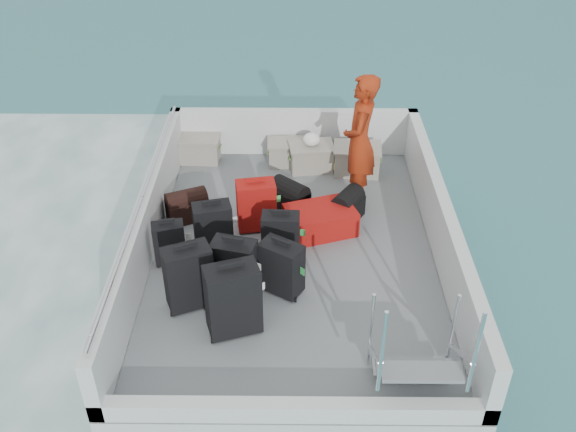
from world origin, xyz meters
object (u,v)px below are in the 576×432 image
Objects in this scene: crate_3 at (357,160)px; suitcase_5 at (256,206)px; suitcase_1 at (169,244)px; crate_0 at (199,149)px; suitcase_2 at (213,228)px; crate_2 at (311,158)px; suitcase_3 at (233,301)px; suitcase_8 at (320,220)px; suitcase_0 at (189,278)px; suitcase_6 at (281,268)px; passenger at (360,141)px; crate_1 at (287,153)px; suitcase_4 at (235,269)px; suitcase_7 at (281,237)px.

suitcase_5 is at bearing -134.37° from crate_3.
crate_0 is (0.04, 2.44, -0.10)m from suitcase_1.
crate_2 is (1.20, 1.95, -0.14)m from suitcase_2.
suitcase_3 is at bearing -115.06° from crate_3.
suitcase_8 is 1.43× the size of crate_0.
crate_3 is (0.65, -0.09, 0.01)m from crate_2.
suitcase_0 is 0.99m from suitcase_6.
passenger is at bearing 17.45° from suitcase_5.
crate_1 is 0.90× the size of crate_2.
suitcase_3 reaches higher than suitcase_1.
crate_2 is at bearing -134.05° from passenger.
suitcase_2 reaches higher than crate_1.
suitcase_4 reaches higher than crate_1.
suitcase_5 is 1.05× the size of crate_3.
crate_2 is (1.64, -0.25, 0.00)m from crate_0.
crate_1 is 1.53m from passenger.
suitcase_3 is 3.41m from crate_2.
suitcase_2 is at bearing -47.27° from passenger.
suitcase_0 reaches higher than suitcase_2.
suitcase_8 is 1.56m from crate_3.
suitcase_7 is at bearing -23.85° from suitcase_2.
suitcase_3 is at bearing -107.78° from suitcase_7.
suitcase_4 is at bearing -45.97° from suitcase_1.
suitcase_1 is 0.66× the size of suitcase_8.
suitcase_8 is at bearing -111.26° from crate_3.
crate_1 is at bearing 54.27° from suitcase_2.
suitcase_7 is 1.71m from passenger.
suitcase_4 is 1.53m from suitcase_8.
passenger is (1.30, 0.66, 0.56)m from suitcase_5.
suitcase_8 is (0.96, 1.17, -0.18)m from suitcase_4.
passenger reaches higher than suitcase_2.
crate_0 is at bearing 118.63° from suitcase_4.
suitcase_6 reaches higher than crate_3.
suitcase_4 is 0.83× the size of suitcase_8.
crate_1 is at bearing 93.78° from suitcase_4.
suitcase_0 is at bearing -32.20° from passenger.
suitcase_0 is at bearing -77.75° from suitcase_1.
crate_0 reaches higher than crate_1.
crate_1 is (0.36, 1.64, -0.17)m from suitcase_5.
suitcase_4 reaches higher than suitcase_8.
crate_1 is at bearing 63.24° from suitcase_3.
suitcase_8 is at bearing -75.89° from crate_1.
crate_3 is at bearing -39.92° from suitcase_8.
crate_3 is (2.29, -0.34, 0.01)m from crate_0.
crate_3 is at bearing 29.79° from suitcase_1.
suitcase_0 is at bearing -114.75° from crate_2.
suitcase_8 reaches higher than crate_1.
suitcase_4 is 1.16× the size of crate_2.
passenger is at bearing 94.31° from suitcase_6.
suitcase_5 is 1.05× the size of suitcase_6.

